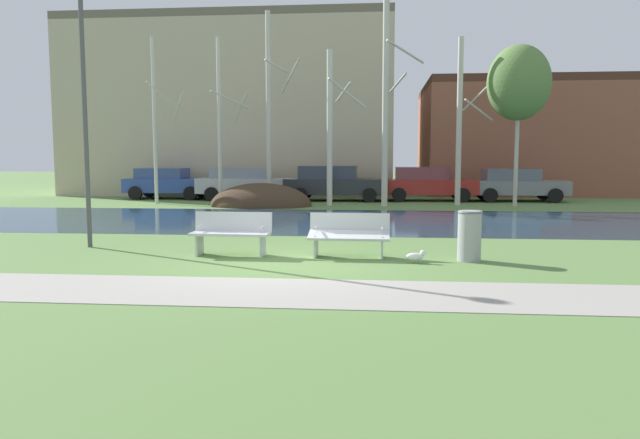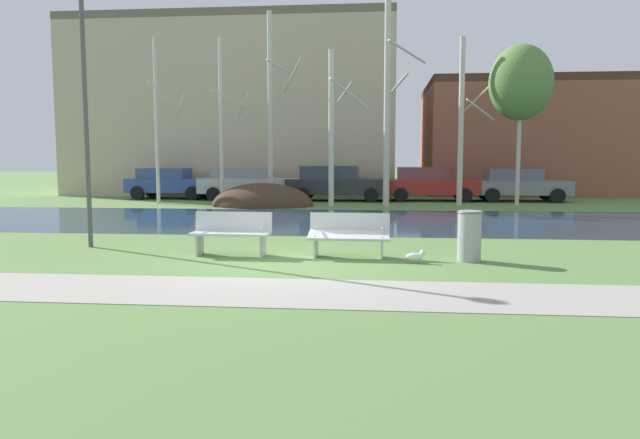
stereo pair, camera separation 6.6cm
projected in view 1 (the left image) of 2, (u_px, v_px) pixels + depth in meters
name	position (u px, v px, depth m)	size (l,w,h in m)	color
ground_plane	(327.00, 214.00, 20.97)	(120.00, 120.00, 0.00)	#5B7F42
paved_path_strip	(258.00, 291.00, 8.85)	(60.00, 1.91, 0.01)	#9E998E
river_band	(321.00, 220.00, 18.87)	(80.00, 7.64, 0.01)	#284256
soil_mound	(261.00, 206.00, 24.56)	(4.17, 3.09, 1.88)	#423021
bench_left	(231.00, 232.00, 12.11)	(1.61, 0.59, 0.87)	silver
bench_right	(349.00, 234.00, 11.88)	(1.61, 0.59, 0.87)	silver
trash_bin	(469.00, 235.00, 11.46)	(0.47, 0.47, 0.97)	#999B9E
seagull	(416.00, 256.00, 11.25)	(0.40, 0.15, 0.25)	white
streetlamp	(83.00, 74.00, 12.89)	(0.32, 0.32, 5.70)	#4C4C51
birch_far_left	(156.00, 120.00, 25.44)	(1.43, 2.42, 7.01)	beige
birch_left	(220.00, 120.00, 25.78)	(1.44, 2.59, 7.07)	beige
birch_center_left	(269.00, 107.00, 25.52)	(1.49, 2.20, 8.11)	beige
birch_center	(331.00, 126.00, 24.38)	(1.59, 2.34, 6.31)	beige
birch_center_right	(386.00, 97.00, 23.94)	(1.63, 2.33, 8.67)	beige
birch_right	(460.00, 121.00, 24.61)	(1.46, 2.54, 6.85)	beige
birch_far_right	(519.00, 83.00, 24.05)	(2.52, 2.52, 6.48)	#BCB7A8
parked_van_nearest_blue	(167.00, 183.00, 28.79)	(4.03, 2.00, 1.47)	#2D4793
parked_sedan_second_silver	(247.00, 183.00, 27.90)	(4.71, 1.94, 1.52)	#B2B5BC
parked_hatch_third_dark	(334.00, 183.00, 27.46)	(4.66, 2.13, 1.59)	#282B30
parked_wagon_fourth_red	(427.00, 183.00, 27.41)	(4.24, 2.05, 1.54)	maroon
parked_suv_fifth_grey	(516.00, 184.00, 27.11)	(4.21, 2.11, 1.47)	slate
building_beige_block	(240.00, 111.00, 34.34)	(17.24, 9.69, 9.26)	#BCAD8E
building_brick_low	(542.00, 139.00, 33.77)	(13.23, 9.45, 6.07)	brown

